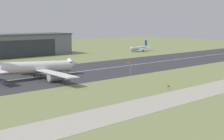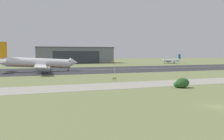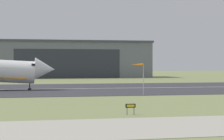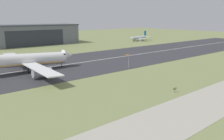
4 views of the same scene
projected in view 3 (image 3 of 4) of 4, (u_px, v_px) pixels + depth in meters
ground_plane at (167, 108)px, 62.69m from camera, size 608.69×608.69×0.00m
runway_strip at (102, 88)px, 112.18m from camera, size 368.69×52.69×0.06m
runway_centreline at (102, 88)px, 112.18m from camera, size 331.82×0.70×0.01m
taxiway_road at (221, 124)px, 45.93m from camera, size 276.52×14.11×0.05m
hangar_building at (65, 59)px, 200.11m from camera, size 77.47×24.51×16.72m
windsock_pole at (138, 67)px, 88.99m from camera, size 2.64×1.03×6.48m
runway_sign at (131, 107)px, 54.65m from camera, size 1.29×0.13×1.40m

